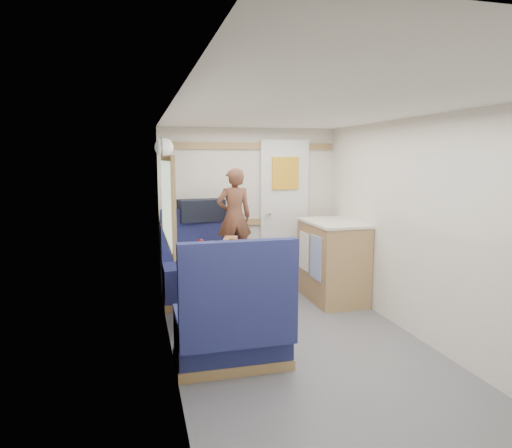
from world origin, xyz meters
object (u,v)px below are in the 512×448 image
object	(u,v)px
duffel_bag	(201,210)
tumbler_left	(211,258)
tray	(224,257)
salt_grinder	(208,250)
wine_glass	(201,244)
bread_loaf	(231,243)
orange_fruit	(227,252)
beer_glass	(233,244)
dome_light	(164,147)
person	(234,217)
bench_far	(202,276)
tumbler_right	(217,246)
dinette_table	(214,271)
galley_counter	(332,260)
cheese_block	(217,259)
bench_near	(233,330)
pepper_grinder	(215,252)

from	to	relation	value
duffel_bag	tumbler_left	xyz separation A→B (m)	(-0.13, -1.50, -0.25)
tray	salt_grinder	distance (m)	0.23
wine_glass	bread_loaf	bearing A→B (deg)	44.24
orange_fruit	beer_glass	world-z (taller)	beer_glass
dome_light	tray	xyz separation A→B (m)	(0.46, -0.98, -1.02)
tray	bread_loaf	size ratio (longest dim) A/B	1.36
bread_loaf	salt_grinder	bearing A→B (deg)	-137.10
person	wine_glass	size ratio (longest dim) A/B	6.43
bench_far	bread_loaf	size ratio (longest dim) A/B	4.22
dome_light	tumbler_right	bearing A→B (deg)	-55.87
tumbler_right	bread_loaf	xyz separation A→B (m)	(0.16, 0.14, -0.00)
person	tumbler_left	world-z (taller)	person
orange_fruit	dinette_table	bearing A→B (deg)	123.05
person	tumbler_left	size ratio (longest dim) A/B	9.18
galley_counter	salt_grinder	xyz separation A→B (m)	(-1.52, -0.48, 0.30)
galley_counter	salt_grinder	world-z (taller)	galley_counter
cheese_block	wine_glass	size ratio (longest dim) A/B	0.64
dinette_table	salt_grinder	bearing A→B (deg)	125.49
orange_fruit	cheese_block	world-z (taller)	orange_fruit
bench_far	dinette_table	bearing A→B (deg)	-90.00
cheese_block	tumbler_right	size ratio (longest dim) A/B	1.01
bench_near	duffel_bag	xyz separation A→B (m)	(0.04, 1.98, 0.73)
tumbler_left	bread_loaf	world-z (taller)	tumbler_left
orange_fruit	salt_grinder	size ratio (longest dim) A/B	0.80
duffel_bag	salt_grinder	size ratio (longest dim) A/B	6.13
duffel_bag	tumbler_left	distance (m)	1.52
bench_far	person	world-z (taller)	person
duffel_bag	tumbler_right	distance (m)	0.97
tray	bread_loaf	bearing A→B (deg)	71.50
bread_loaf	cheese_block	bearing A→B (deg)	-111.45
salt_grinder	orange_fruit	bearing A→B (deg)	-56.17
bread_loaf	tray	bearing A→B (deg)	-108.50
bench_near	salt_grinder	size ratio (longest dim) A/B	12.14
cheese_block	tumbler_right	distance (m)	0.54
tray	beer_glass	bearing A→B (deg)	66.19
orange_fruit	bench_near	bearing A→B (deg)	-97.78
dinette_table	galley_counter	world-z (taller)	galley_counter
dinette_table	beer_glass	bearing A→B (deg)	43.58
dome_light	tumbler_left	distance (m)	1.59
tray	tumbler_left	size ratio (longest dim) A/B	2.87
tumbler_left	pepper_grinder	world-z (taller)	tumbler_left
person	salt_grinder	distance (m)	0.76
dinette_table	tumbler_right	world-z (taller)	tumbler_right
cheese_block	orange_fruit	bearing A→B (deg)	55.17
bench_near	tray	world-z (taller)	bench_near
pepper_grinder	cheese_block	bearing A→B (deg)	-96.53
wine_glass	beer_glass	bearing A→B (deg)	33.66
galley_counter	pepper_grinder	size ratio (longest dim) A/B	10.54
bench_near	person	xyz separation A→B (m)	(0.34, 1.55, 0.69)
beer_glass	tumbler_left	bearing A→B (deg)	-118.46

